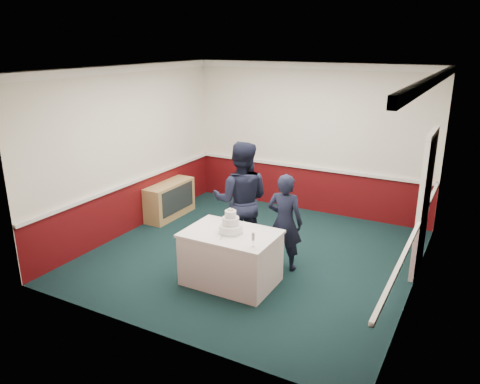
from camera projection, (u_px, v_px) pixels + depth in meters
The scene contains 9 objects.
ground at pixel (253, 255), 7.76m from camera, with size 5.00×5.00×0.00m, color black.
room_shell at pixel (275, 132), 7.62m from camera, with size 5.00×5.00×3.00m.
sideboard at pixel (170, 200), 9.35m from camera, with size 0.41×1.20×0.70m.
cake_table at pixel (231, 257), 6.77m from camera, with size 1.32×0.92×0.79m.
wedding_cake at pixel (231, 225), 6.62m from camera, with size 0.35×0.35×0.36m.
cake_knife at pixel (222, 237), 6.50m from camera, with size 0.01×0.22×0.01m, color silver.
champagne_flute at pixel (253, 237), 6.15m from camera, with size 0.05×0.05×0.21m.
person_man at pixel (241, 200), 7.47m from camera, with size 0.93×0.73×1.92m, color black.
person_woman at pixel (285, 222), 7.09m from camera, with size 0.56×0.37×1.53m, color black.
Camera 1 is at (3.17, -6.30, 3.40)m, focal length 35.00 mm.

